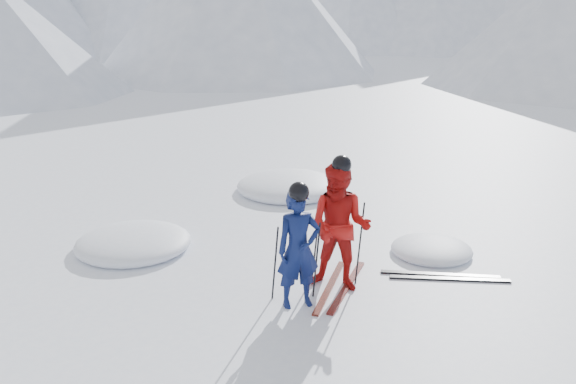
{
  "coord_description": "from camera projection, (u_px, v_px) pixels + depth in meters",
  "views": [
    {
      "loc": [
        -1.96,
        -8.09,
        3.8
      ],
      "look_at": [
        -1.75,
        0.5,
        1.1
      ],
      "focal_mm": 38.0,
      "sensor_mm": 36.0,
      "label": 1
    }
  ],
  "objects": [
    {
      "name": "ground",
      "position": [
        409.0,
        273.0,
        8.9
      ],
      "size": [
        160.0,
        160.0,
        0.0
      ],
      "primitive_type": "plane",
      "color": "white",
      "rests_on": "ground"
    },
    {
      "name": "skier_blue",
      "position": [
        299.0,
        249.0,
        7.74
      ],
      "size": [
        0.65,
        0.52,
        1.57
      ],
      "primitive_type": "imported",
      "rotation": [
        0.0,
        0.0,
        0.28
      ],
      "color": "#0B1647",
      "rests_on": "ground"
    },
    {
      "name": "skier_red",
      "position": [
        340.0,
        227.0,
        8.19
      ],
      "size": [
        1.04,
        0.93,
        1.78
      ],
      "primitive_type": "imported",
      "rotation": [
        0.0,
        0.0,
        -0.34
      ],
      "color": "#AA100D",
      "rests_on": "ground"
    },
    {
      "name": "pole_blue_left",
      "position": [
        275.0,
        263.0,
        7.96
      ],
      "size": [
        0.11,
        0.08,
        1.04
      ],
      "primitive_type": "cylinder",
      "rotation": [
        0.05,
        0.08,
        0.0
      ],
      "color": "black",
      "rests_on": "ground"
    },
    {
      "name": "pole_blue_right",
      "position": [
        316.0,
        260.0,
        8.07
      ],
      "size": [
        0.11,
        0.07,
        1.04
      ],
      "primitive_type": "cylinder",
      "rotation": [
        -0.04,
        0.08,
        0.0
      ],
      "color": "black",
      "rests_on": "ground"
    },
    {
      "name": "pole_red_left",
      "position": [
        316.0,
        241.0,
        8.51
      ],
      "size": [
        0.12,
        0.09,
        1.19
      ],
      "primitive_type": "cylinder",
      "rotation": [
        0.06,
        0.08,
        0.0
      ],
      "color": "black",
      "rests_on": "ground"
    },
    {
      "name": "pole_red_right",
      "position": [
        360.0,
        243.0,
        8.43
      ],
      "size": [
        0.12,
        0.08,
        1.19
      ],
      "primitive_type": "cylinder",
      "rotation": [
        -0.05,
        0.08,
        0.0
      ],
      "color": "black",
      "rests_on": "ground"
    },
    {
      "name": "ski_worn_left",
      "position": [
        330.0,
        287.0,
        8.45
      ],
      "size": [
        0.6,
        1.65,
        0.03
      ],
      "primitive_type": "cube",
      "rotation": [
        0.0,
        0.0,
        -0.31
      ],
      "color": "black",
      "rests_on": "ground"
    },
    {
      "name": "ski_worn_right",
      "position": [
        347.0,
        286.0,
        8.45
      ],
      "size": [
        0.71,
        1.61,
        0.03
      ],
      "primitive_type": "cube",
      "rotation": [
        0.0,
        0.0,
        -0.38
      ],
      "color": "black",
      "rests_on": "ground"
    },
    {
      "name": "ski_loose_a",
      "position": [
        440.0,
        275.0,
        8.82
      ],
      "size": [
        1.7,
        0.33,
        0.03
      ],
      "primitive_type": "cube",
      "rotation": [
        0.0,
        0.0,
        1.43
      ],
      "color": "black",
      "rests_on": "ground"
    },
    {
      "name": "ski_loose_b",
      "position": [
        450.0,
        279.0,
        8.68
      ],
      "size": [
        1.7,
        0.27,
        0.03
      ],
      "primitive_type": "cube",
      "rotation": [
        0.0,
        0.0,
        1.46
      ],
      "color": "black",
      "rests_on": "ground"
    },
    {
      "name": "snow_lumps",
      "position": [
        257.0,
        213.0,
        11.42
      ],
      "size": [
        6.3,
        5.09,
        0.48
      ],
      "color": "white",
      "rests_on": "ground"
    }
  ]
}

